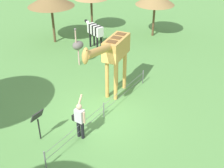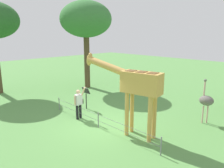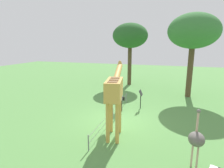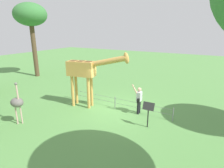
% 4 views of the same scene
% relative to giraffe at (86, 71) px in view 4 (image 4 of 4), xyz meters
% --- Properties ---
extents(ground_plane, '(60.00, 60.00, 0.00)m').
position_rel_giraffe_xyz_m(ground_plane, '(1.66, 0.40, -2.30)').
color(ground_plane, '#568E47').
extents(giraffe, '(3.91, 1.13, 3.55)m').
position_rel_giraffe_xyz_m(giraffe, '(0.00, 0.00, 0.00)').
color(giraffe, gold).
rests_on(giraffe, ground_plane).
extents(visitor, '(0.53, 0.58, 1.77)m').
position_rel_giraffe_xyz_m(visitor, '(3.22, 0.61, -1.39)').
color(visitor, black).
rests_on(visitor, ground_plane).
extents(ostrich, '(0.70, 0.56, 2.25)m').
position_rel_giraffe_xyz_m(ostrich, '(-1.69, -3.55, -1.12)').
color(ostrich, '#CC9E93').
rests_on(ostrich, ground_plane).
extents(tree_west, '(3.12, 3.12, 7.17)m').
position_rel_giraffe_xyz_m(tree_west, '(-9.36, 3.85, 3.62)').
color(tree_west, brown).
rests_on(tree_west, ground_plane).
extents(info_sign, '(0.56, 0.21, 1.32)m').
position_rel_giraffe_xyz_m(info_sign, '(4.20, -0.64, -1.35)').
color(info_sign, black).
rests_on(info_sign, ground_plane).
extents(wire_fence, '(7.05, 0.05, 0.75)m').
position_rel_giraffe_xyz_m(wire_fence, '(1.66, 0.62, -1.89)').
color(wire_fence, slate).
rests_on(wire_fence, ground_plane).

